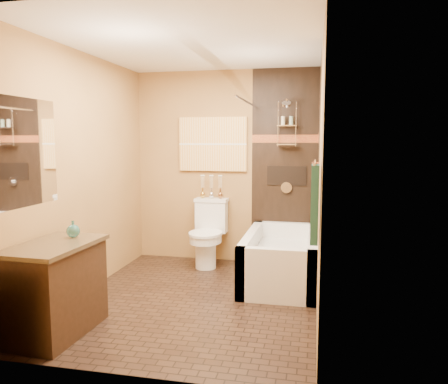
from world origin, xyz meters
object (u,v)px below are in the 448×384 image
(bathtub, at_px, (281,262))
(vanity, at_px, (55,288))
(sunset_painting, at_px, (213,144))
(toilet, at_px, (208,233))

(bathtub, relative_size, vanity, 1.70)
(sunset_painting, xyz_separation_m, bathtub, (0.97, -0.73, -1.33))
(sunset_painting, height_order, toilet, sunset_painting)
(toilet, xyz_separation_m, vanity, (-0.76, -2.20, -0.04))
(sunset_painting, xyz_separation_m, toilet, (0.00, -0.27, -1.12))
(bathtub, height_order, toilet, toilet)
(bathtub, xyz_separation_m, toilet, (-0.97, 0.45, 0.21))
(sunset_painting, xyz_separation_m, vanity, (-0.76, -2.48, -1.17))
(sunset_painting, height_order, bathtub, sunset_painting)
(toilet, bearing_deg, bathtub, -23.90)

